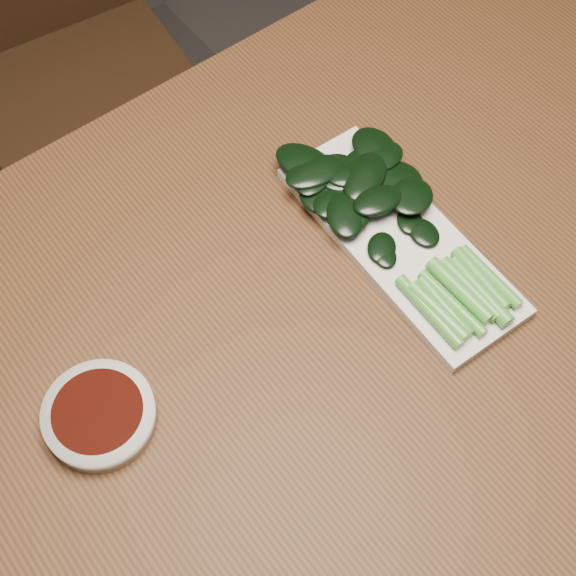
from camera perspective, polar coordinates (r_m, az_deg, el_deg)
The scene contains 6 objects.
ground at distance 1.60m, azimuth 1.01°, elevation -14.72°, with size 6.00×6.00×0.00m, color #2F2C2C.
table at distance 0.96m, azimuth 1.64°, elevation -4.01°, with size 1.40×0.80×0.75m.
chair_far at distance 1.59m, azimuth -15.63°, elevation 16.04°, with size 0.44×0.44×0.89m.
sauce_bowl at distance 0.86m, azimuth -13.26°, elevation -8.78°, with size 0.12×0.12×0.03m.
serving_plate at distance 0.95m, azimuth 7.95°, elevation 3.42°, with size 0.14×0.33×0.01m.
gai_lan at distance 0.95m, azimuth 6.77°, elevation 5.46°, with size 0.16×0.35×0.03m.
Camera 1 is at (-0.28, -0.32, 1.54)m, focal length 50.00 mm.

